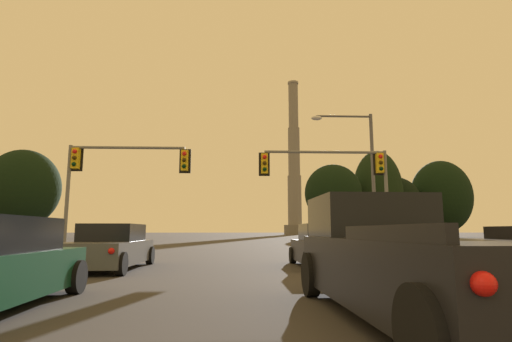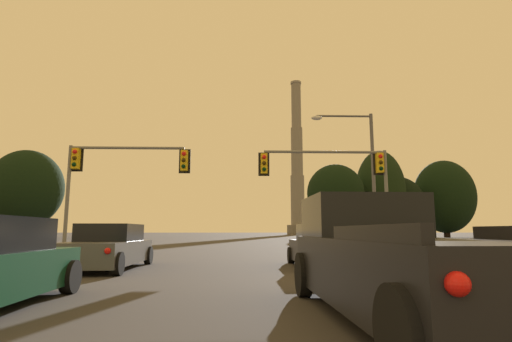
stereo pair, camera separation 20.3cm
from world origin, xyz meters
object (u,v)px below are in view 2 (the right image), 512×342
(smokestack, at_px, (297,173))
(street_lamp, at_px, (363,164))
(traffic_light_overhead_right, at_px, (342,173))
(hatchback_right_lane_front, at_px, (322,247))
(pickup_truck_right_lane_second, at_px, (394,259))
(sedan_left_lane_front, at_px, (109,248))
(traffic_light_overhead_left, at_px, (111,170))

(smokestack, bearing_deg, street_lamp, -95.69)
(street_lamp, relative_size, smokestack, 0.15)
(traffic_light_overhead_right, bearing_deg, street_lamp, 50.81)
(traffic_light_overhead_right, bearing_deg, hatchback_right_lane_front, -109.55)
(pickup_truck_right_lane_second, relative_size, street_lamp, 0.69)
(sedan_left_lane_front, bearing_deg, traffic_light_overhead_left, 107.93)
(sedan_left_lane_front, bearing_deg, smokestack, 78.45)
(hatchback_right_lane_front, height_order, smokestack, smokestack)
(pickup_truck_right_lane_second, relative_size, hatchback_right_lane_front, 1.35)
(traffic_light_overhead_right, bearing_deg, smokestack, 83.50)
(pickup_truck_right_lane_second, bearing_deg, traffic_light_overhead_left, 120.14)
(sedan_left_lane_front, height_order, traffic_light_overhead_left, traffic_light_overhead_left)
(pickup_truck_right_lane_second, distance_m, street_lamp, 18.10)
(traffic_light_overhead_left, relative_size, street_lamp, 0.77)
(traffic_light_overhead_right, xyz_separation_m, smokestack, (12.63, 110.92, 16.28))
(sedan_left_lane_front, bearing_deg, pickup_truck_right_lane_second, -49.71)
(hatchback_right_lane_front, relative_size, smokestack, 0.08)
(traffic_light_overhead_left, xyz_separation_m, smokestack, (24.42, 111.43, 16.26))
(sedan_left_lane_front, height_order, street_lamp, street_lamp)
(sedan_left_lane_front, bearing_deg, traffic_light_overhead_right, 36.94)
(hatchback_right_lane_front, bearing_deg, traffic_light_overhead_right, 69.93)
(hatchback_right_lane_front, xyz_separation_m, traffic_light_overhead_right, (2.47, 6.96, 3.53))
(sedan_left_lane_front, relative_size, traffic_light_overhead_right, 0.69)
(hatchback_right_lane_front, bearing_deg, smokestack, 82.18)
(hatchback_right_lane_front, xyz_separation_m, smokestack, (15.10, 117.88, 19.81))
(pickup_truck_right_lane_second, height_order, sedan_left_lane_front, pickup_truck_right_lane_second)
(sedan_left_lane_front, bearing_deg, street_lamp, 39.40)
(pickup_truck_right_lane_second, xyz_separation_m, hatchback_right_lane_front, (0.48, 7.79, -0.14))
(smokestack, bearing_deg, traffic_light_overhead_right, -96.50)
(street_lamp, height_order, smokestack, smokestack)
(pickup_truck_right_lane_second, height_order, traffic_light_overhead_left, traffic_light_overhead_left)
(pickup_truck_right_lane_second, xyz_separation_m, sedan_left_lane_front, (-6.49, 7.39, -0.14))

